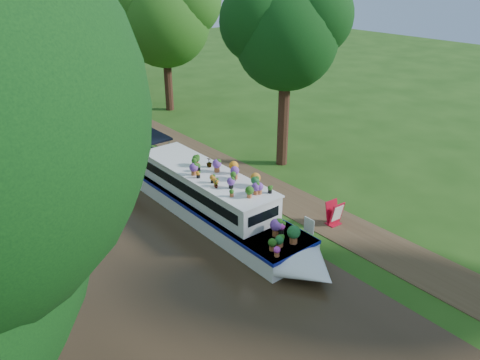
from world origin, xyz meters
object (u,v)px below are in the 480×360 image
plant_boat (206,195)px  second_boat (63,107)px  pedestrian_pink (122,102)px  pedestrian_dark (96,89)px  sandwich_board (335,214)px

plant_boat → second_boat: plant_boat is taller
pedestrian_pink → second_boat: bearing=128.1°
pedestrian_pink → pedestrian_dark: bearing=72.1°
plant_boat → pedestrian_dark: bearing=78.8°
pedestrian_dark → plant_boat: bearing=-114.2°
plant_boat → second_boat: 17.26m
sandwich_board → pedestrian_dark: 23.47m
sandwich_board → pedestrian_pink: size_ratio=0.60×
sandwich_board → pedestrian_pink: (0.34, 18.82, 0.36)m
pedestrian_pink → pedestrian_dark: 4.64m
plant_boat → pedestrian_dark: 19.94m
plant_boat → pedestrian_pink: bearing=76.2°
second_boat → pedestrian_dark: (3.36, 2.31, 0.22)m
pedestrian_pink → pedestrian_dark: size_ratio=1.05×
plant_boat → second_boat: bearing=88.3°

